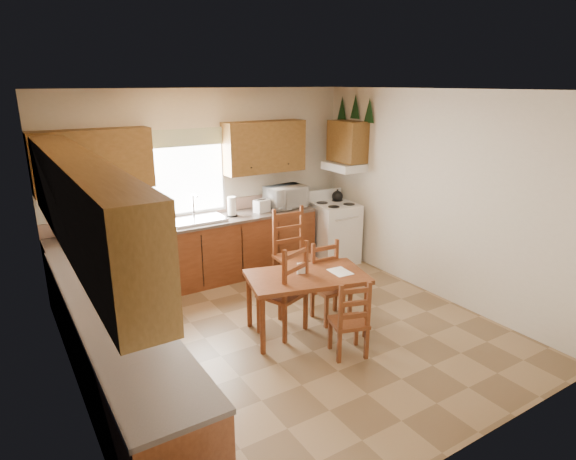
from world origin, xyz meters
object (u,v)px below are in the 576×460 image
stove (335,233)px  chair_near_left (282,288)px  dining_table (306,303)px  chair_near_right (349,317)px  microwave (286,197)px  chair_far_left (331,283)px  chair_far_right (295,253)px

stove → chair_near_left: bearing=-135.9°
dining_table → chair_near_left: size_ratio=1.22×
chair_near_left → chair_near_right: size_ratio=1.26×
microwave → chair_near_right: (-0.86, -2.62, -0.66)m
chair_near_left → chair_near_right: bearing=92.3°
dining_table → chair_near_right: chair_near_right is taller
chair_near_right → chair_near_left: bearing=-49.2°
stove → chair_far_left: (-1.27, -1.59, 0.01)m
dining_table → chair_far_left: 0.45m
microwave → chair_far_left: (-0.54, -1.89, -0.62)m
stove → microwave: bearing=162.7°
chair_near_left → chair_far_left: (0.65, -0.06, -0.07)m
chair_far_right → chair_far_left: bearing=-90.1°
chair_near_right → chair_far_left: size_ratio=0.91×
chair_far_right → microwave: bearing=68.2°
chair_near_right → chair_far_right: 1.67m
dining_table → chair_near_left: 0.33m
chair_near_right → chair_far_right: size_ratio=0.75×
chair_near_right → dining_table: bearing=-62.7°
dining_table → chair_far_left: (0.42, 0.09, 0.12)m
stove → chair_far_right: (-1.21, -0.69, 0.11)m
chair_far_right → chair_near_right: bearing=-99.5°
stove → dining_table: size_ratio=0.70×
stove → chair_far_left: chair_far_left is taller
microwave → stove: bearing=-26.3°
chair_near_right → microwave: bearing=-90.2°
chair_far_left → chair_far_right: 0.90m
microwave → chair_near_right: size_ratio=0.65×
microwave → chair_far_left: 2.06m
microwave → chair_far_left: bearing=-109.2°
dining_table → chair_near_right: size_ratio=1.53×
dining_table → chair_far_left: size_ratio=1.40×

